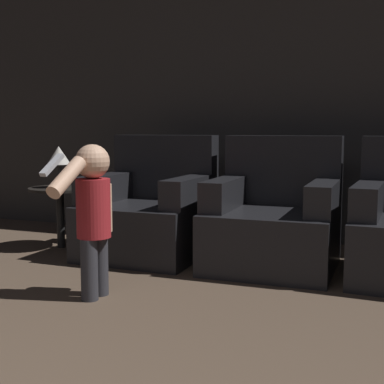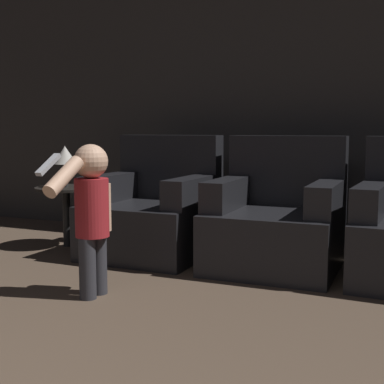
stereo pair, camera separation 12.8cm
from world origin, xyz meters
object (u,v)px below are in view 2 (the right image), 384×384
armchair_middle (277,222)px  lamp (65,156)px  person_toddler (91,208)px  armchair_left (154,213)px

armchair_middle → lamp: (-1.67, -0.06, 0.41)m
person_toddler → armchair_left: bearing=11.4°
armchair_middle → person_toddler: 1.31m
armchair_left → person_toddler: 1.08m
armchair_left → lamp: bearing=-175.8°
armchair_left → lamp: (-0.75, -0.06, 0.41)m
armchair_left → armchair_middle: bearing=-0.2°
person_toddler → lamp: bearing=45.0°
armchair_middle → person_toddler: (-0.76, -1.05, 0.19)m
lamp → armchair_middle: bearing=2.0°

